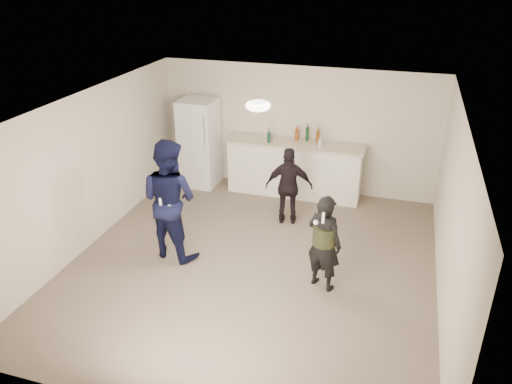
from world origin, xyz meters
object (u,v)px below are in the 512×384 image
(fridge, at_px, (199,143))
(spectator, at_px, (289,186))
(counter, at_px, (294,170))
(man, at_px, (169,199))
(shaker, at_px, (271,138))
(woman, at_px, (324,243))

(fridge, distance_m, spectator, 2.43)
(counter, bearing_deg, man, -116.26)
(fridge, bearing_deg, shaker, -1.11)
(shaker, relative_size, woman, 0.12)
(spectator, bearing_deg, counter, -93.40)
(man, relative_size, woman, 1.33)
(shaker, bearing_deg, counter, 12.09)
(fridge, height_order, woman, fridge)
(woman, bearing_deg, man, 18.45)
(shaker, distance_m, woman, 3.26)
(counter, height_order, fridge, fridge)
(fridge, height_order, spectator, fridge)
(fridge, xyz_separation_m, man, (0.63, -2.67, 0.07))
(man, distance_m, woman, 2.47)
(counter, bearing_deg, woman, -69.45)
(counter, relative_size, shaker, 15.29)
(man, bearing_deg, spectator, -121.15)
(counter, height_order, man, man)
(counter, distance_m, spectator, 1.21)
(counter, height_order, shaker, shaker)
(man, height_order, spectator, man)
(shaker, xyz_separation_m, woman, (1.56, -2.82, -0.45))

